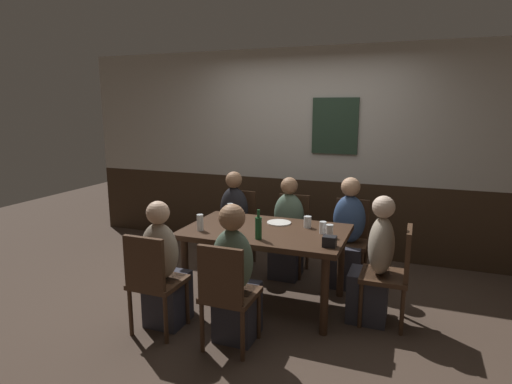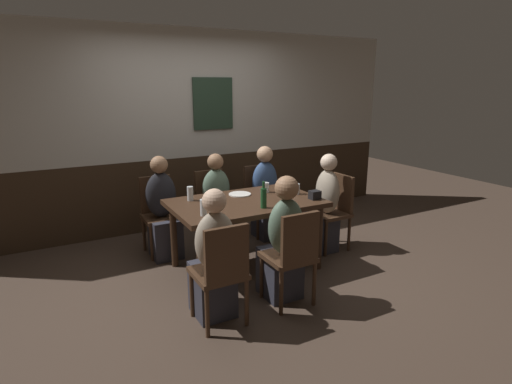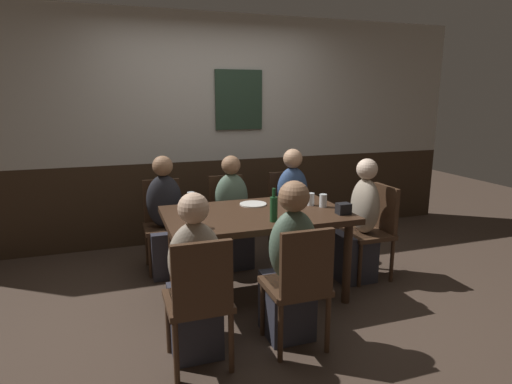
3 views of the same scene
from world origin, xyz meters
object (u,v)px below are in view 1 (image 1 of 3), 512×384
Objects in this scene: person_left_far at (233,228)px; beer_bottle_green at (258,227)px; chair_left_near at (153,278)px; person_head_east at (374,269)px; highball_clear at (323,228)px; plate_white_large at (279,223)px; chair_head_east at (394,270)px; person_mid_near at (235,283)px; chair_right_far at (350,235)px; person_mid_far at (287,235)px; person_right_far at (348,240)px; chair_mid_near at (227,291)px; beer_glass_tall at (329,232)px; beer_glass_half at (200,224)px; tumbler_short at (230,211)px; dining_table at (266,238)px; condiment_caddy at (329,241)px; pint_glass_amber at (308,222)px; person_left_near at (164,274)px; chair_left_far at (238,223)px; chair_mid_far at (291,229)px.

beer_bottle_green is (0.71, -1.03, 0.36)m from person_left_far.
chair_left_near is 1.90m from person_head_east.
highball_clear is 0.46× the size of plate_white_large.
person_mid_near is at bearing -148.27° from chair_head_east.
person_mid_far reaches higher than chair_right_far.
person_mid_far is 4.64× the size of plate_white_large.
person_right_far is 0.82m from plate_white_large.
chair_mid_near is at bearing -138.74° from person_head_east.
chair_right_far is at bearing 86.51° from beer_glass_tall.
chair_mid_near is 0.90m from beer_glass_half.
person_head_east is at bearing -10.64° from tumbler_short.
person_left_far is at bearing 90.00° from chair_left_near.
chair_mid_near is (0.00, -0.89, -0.16)m from dining_table.
person_mid_far is 1.25m from condiment_caddy.
chair_head_east is 7.69× the size of beer_glass_tall.
person_mid_near reaches higher than pint_glass_amber.
person_left_far is at bearing 90.00° from person_left_near.
person_head_east is 10.41× the size of pint_glass_amber.
chair_left_near reaches higher than plate_white_large.
person_left_far is 10.02× the size of beer_glass_tall.
beer_glass_half is (-0.56, -0.26, 0.15)m from dining_table.
person_head_east is 7.45× the size of beer_glass_half.
person_head_east reaches higher than chair_left_far.
chair_left_near is 1.56m from highball_clear.
beer_glass_half is (-1.09, -0.32, 0.02)m from highball_clear.
beer_glass_half is 1.40× the size of condiment_caddy.
condiment_caddy is (0.31, -0.49, -0.00)m from pint_glass_amber.
beer_bottle_green is (0.04, -1.19, 0.35)m from chair_mid_far.
beer_glass_half is at bearing 77.14° from person_left_near.
chair_right_far is 8.01× the size of pint_glass_amber.
person_left_far reaches higher than chair_mid_far.
pint_glass_amber is 0.60m from beer_bottle_green.
pint_glass_amber is at bearing -5.51° from tumbler_short.
chair_mid_near is at bearing -112.47° from person_right_far.
chair_left_near is at bearing -141.75° from highball_clear.
person_left_near reaches higher than chair_left_far.
person_left_near is 4.25× the size of beer_bottle_green.
person_right_far is (1.34, 1.45, 0.02)m from person_left_near.
person_left_near is at bearing -129.63° from chair_right_far.
beer_glass_tall is (0.61, -0.91, 0.29)m from chair_mid_far.
highball_clear is (-0.64, 0.06, 0.29)m from chair_head_east.
chair_left_far is 1.19m from beer_glass_half.
person_left_far is at bearing 142.78° from condiment_caddy.
person_left_far is 1.70m from condiment_caddy.
person_mid_near is 1.60m from person_right_far.
person_left_far is at bearing 152.86° from pint_glass_amber.
person_mid_far is 0.56m from plate_white_large.
person_left_far is 1.04m from beer_glass_half.
chair_mid_far is 0.83m from pint_glass_amber.
pint_glass_amber is (0.36, -0.52, 0.32)m from person_mid_far.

